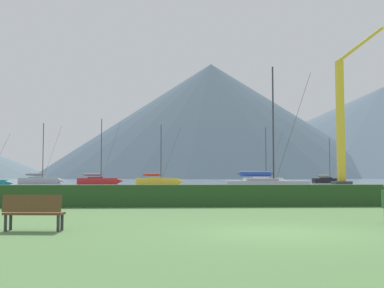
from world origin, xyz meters
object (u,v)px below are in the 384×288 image
at_px(sailboat_slip_3, 263,180).
at_px(dock_crane, 342,130).
at_px(park_bench_near_path, 33,211).
at_px(sailboat_slip_5, 328,180).
at_px(sailboat_slip_2, 268,186).
at_px(sailboat_slip_4, 98,180).
at_px(sailboat_slip_9, 158,181).
at_px(sailboat_slip_10, 40,180).

relative_size(sailboat_slip_3, dock_crane, 0.52).
xyz_separation_m(sailboat_slip_3, park_bench_near_path, (-21.78, -76.15, -0.14)).
relative_size(sailboat_slip_3, sailboat_slip_5, 1.11).
distance_m(sailboat_slip_2, sailboat_slip_4, 51.78).
relative_size(park_bench_near_path, dock_crane, 0.08).
distance_m(sailboat_slip_4, sailboat_slip_5, 48.31).
height_order(sailboat_slip_9, sailboat_slip_10, sailboat_slip_10).
relative_size(sailboat_slip_9, sailboat_slip_10, 0.87).
bearing_deg(dock_crane, sailboat_slip_5, 73.40).
bearing_deg(sailboat_slip_4, park_bench_near_path, -88.92).
distance_m(sailboat_slip_2, sailboat_slip_10, 60.62).
bearing_deg(sailboat_slip_10, park_bench_near_path, -73.83).
xyz_separation_m(sailboat_slip_2, sailboat_slip_9, (-9.32, 40.15, 0.01)).
xyz_separation_m(sailboat_slip_4, park_bench_near_path, (7.89, -74.58, -0.15)).
xyz_separation_m(sailboat_slip_5, park_bench_near_path, (-38.18, -89.10, -0.07)).
bearing_deg(sailboat_slip_3, dock_crane, -81.34).
bearing_deg(dock_crane, sailboat_slip_10, 142.97).
bearing_deg(sailboat_slip_2, dock_crane, 59.37).
xyz_separation_m(sailboat_slip_3, sailboat_slip_5, (16.41, 12.95, -0.07)).
bearing_deg(sailboat_slip_2, park_bench_near_path, -109.55).
relative_size(sailboat_slip_3, sailboat_slip_4, 0.90).
bearing_deg(sailboat_slip_10, sailboat_slip_5, 12.76).
height_order(sailboat_slip_4, sailboat_slip_10, sailboat_slip_4).
relative_size(sailboat_slip_5, sailboat_slip_10, 0.84).
bearing_deg(sailboat_slip_3, park_bench_near_path, -103.64).
bearing_deg(sailboat_slip_4, sailboat_slip_10, 154.02).
bearing_deg(dock_crane, sailboat_slip_9, 136.48).
xyz_separation_m(sailboat_slip_5, sailboat_slip_9, (-35.54, -22.19, 0.06)).
bearing_deg(park_bench_near_path, sailboat_slip_5, 72.54).
xyz_separation_m(sailboat_slip_9, park_bench_near_path, (-2.65, -66.91, -0.13)).
xyz_separation_m(sailboat_slip_3, sailboat_slip_4, (-29.67, -1.57, 0.01)).
distance_m(sailboat_slip_5, dock_crane, 45.94).
xyz_separation_m(sailboat_slip_3, sailboat_slip_10, (-40.80, 2.71, 0.02)).
relative_size(sailboat_slip_2, sailboat_slip_5, 1.12).
relative_size(sailboat_slip_5, dock_crane, 0.47).
distance_m(sailboat_slip_2, sailboat_slip_3, 50.35).
height_order(sailboat_slip_4, park_bench_near_path, sailboat_slip_4).
bearing_deg(sailboat_slip_10, sailboat_slip_2, -56.64).
relative_size(sailboat_slip_2, park_bench_near_path, 6.61).
bearing_deg(sailboat_slip_2, sailboat_slip_3, 83.32).
bearing_deg(park_bench_near_path, sailboat_slip_2, 71.64).
bearing_deg(sailboat_slip_2, sailboat_slip_10, 125.31).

